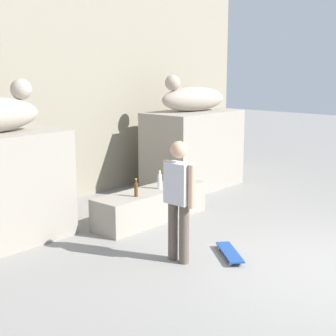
% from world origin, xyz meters
% --- Properties ---
extents(facade_wall, '(10.53, 0.60, 6.92)m').
position_xyz_m(facade_wall, '(0.00, 5.78, 3.46)').
color(facade_wall, gray).
rests_on(facade_wall, ground_plane).
extents(pedestal_right, '(2.14, 1.23, 1.67)m').
position_xyz_m(pedestal_right, '(2.38, 4.32, 0.84)').
color(pedestal_right, gray).
rests_on(pedestal_right, ground_plane).
extents(statue_reclining_right, '(1.69, 0.92, 0.78)m').
position_xyz_m(statue_reclining_right, '(2.34, 4.33, 1.96)').
color(statue_reclining_right, '#A69889').
rests_on(statue_reclining_right, pedestal_right).
extents(ledge_block, '(2.25, 0.63, 0.54)m').
position_xyz_m(ledge_block, '(0.00, 3.34, 0.27)').
color(ledge_block, gray).
rests_on(ledge_block, ground_plane).
extents(skater, '(0.23, 0.54, 1.67)m').
position_xyz_m(skater, '(-1.11, 1.78, 0.92)').
color(skater, brown).
rests_on(skater, ground_plane).
extents(skateboard, '(0.67, 0.74, 0.08)m').
position_xyz_m(skateboard, '(-0.51, 1.34, 0.06)').
color(skateboard, navy).
rests_on(skateboard, ground_plane).
extents(bottle_brown, '(0.06, 0.06, 0.30)m').
position_xyz_m(bottle_brown, '(-0.49, 3.21, 0.67)').
color(bottle_brown, '#593314').
rests_on(bottle_brown, ledge_block).
extents(bottle_clear, '(0.07, 0.07, 0.32)m').
position_xyz_m(bottle_clear, '(0.16, 3.29, 0.68)').
color(bottle_clear, silver).
rests_on(bottle_clear, ledge_block).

